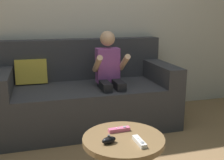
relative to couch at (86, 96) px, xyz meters
The scene contains 7 objects.
wall_back 1.02m from the couch, 82.25° to the left, with size 4.50×0.05×2.50m, color beige.
couch is the anchor object (origin of this frame).
person_seated_on_couch 0.37m from the couch, 40.39° to the right, with size 0.32×0.39×0.97m.
coffee_table 1.20m from the couch, 89.18° to the right, with size 0.50×0.50×0.40m.
game_remote_pink_near_edge 1.12m from the couch, 89.13° to the right, with size 0.14×0.04×0.03m.
nunchuk_black 1.27m from the couch, 94.11° to the right, with size 0.10×0.07×0.05m.
game_remote_white_far_corner 1.32m from the couch, 86.52° to the right, with size 0.04×0.14×0.03m.
Camera 1 is at (-0.52, -1.31, 1.14)m, focal length 43.95 mm.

